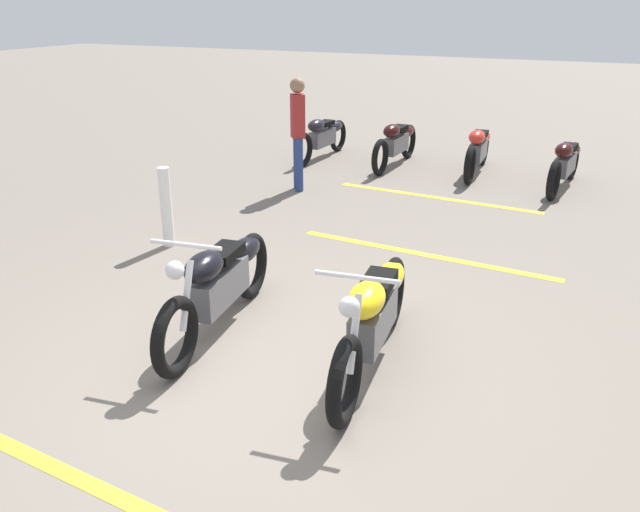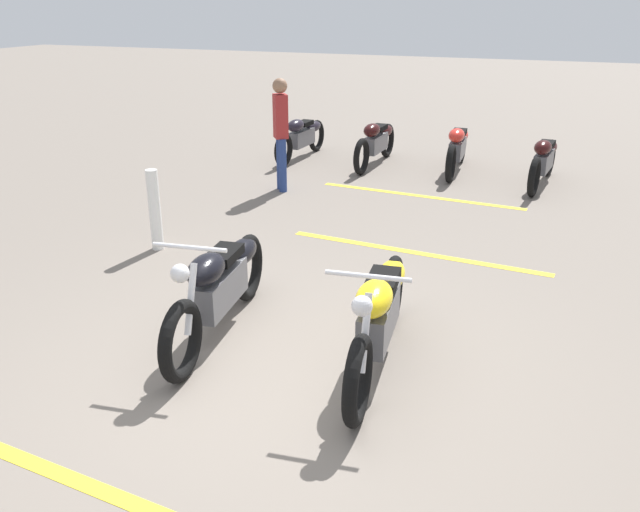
# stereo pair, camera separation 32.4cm
# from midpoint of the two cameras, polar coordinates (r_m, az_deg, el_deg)

# --- Properties ---
(ground_plane) EXTENTS (60.00, 60.00, 0.00)m
(ground_plane) POSITION_cam_midpoint_polar(r_m,az_deg,el_deg) (5.48, -5.85, -10.16)
(ground_plane) COLOR slate
(motorcycle_bright_foreground) EXTENTS (2.23, 0.64, 1.04)m
(motorcycle_bright_foreground) POSITION_cam_midpoint_polar(r_m,az_deg,el_deg) (5.41, 3.37, -4.93)
(motorcycle_bright_foreground) COLOR black
(motorcycle_bright_foreground) RESTS_ON ground
(motorcycle_dark_foreground) EXTENTS (2.22, 0.67, 1.04)m
(motorcycle_dark_foreground) POSITION_cam_midpoint_polar(r_m,az_deg,el_deg) (6.02, -10.13, -2.42)
(motorcycle_dark_foreground) COLOR black
(motorcycle_dark_foreground) RESTS_ON ground
(motorcycle_row_far_left) EXTENTS (2.05, 0.36, 0.77)m
(motorcycle_row_far_left) POSITION_cam_midpoint_polar(r_m,az_deg,el_deg) (11.27, 17.89, 7.92)
(motorcycle_row_far_left) COLOR black
(motorcycle_row_far_left) RESTS_ON ground
(motorcycle_row_left) EXTENTS (2.10, 0.32, 0.79)m
(motorcycle_row_left) POSITION_cam_midpoint_polar(r_m,az_deg,el_deg) (11.83, 10.95, 9.21)
(motorcycle_row_left) COLOR black
(motorcycle_row_left) RESTS_ON ground
(motorcycle_row_center) EXTENTS (2.09, 0.27, 0.79)m
(motorcycle_row_center) POSITION_cam_midpoint_polar(r_m,az_deg,el_deg) (12.11, 4.08, 9.80)
(motorcycle_row_center) COLOR black
(motorcycle_row_center) RESTS_ON ground
(motorcycle_row_right) EXTENTS (2.03, 0.29, 0.76)m
(motorcycle_row_right) POSITION_cam_midpoint_polar(r_m,az_deg,el_deg) (12.61, -2.30, 10.25)
(motorcycle_row_right) COLOR black
(motorcycle_row_right) RESTS_ON ground
(bystander_near_row) EXTENTS (0.31, 0.30, 1.72)m
(bystander_near_row) POSITION_cam_midpoint_polar(r_m,az_deg,el_deg) (10.34, -4.30, 10.80)
(bystander_near_row) COLOR navy
(bystander_near_row) RESTS_ON ground
(bollard_post) EXTENTS (0.14, 0.14, 0.98)m
(bollard_post) POSITION_cam_midpoint_polar(r_m,az_deg,el_deg) (8.18, -15.11, 3.82)
(bollard_post) COLOR white
(bollard_post) RESTS_ON ground
(parking_stripe_near) EXTENTS (0.38, 3.20, 0.01)m
(parking_stripe_near) POSITION_cam_midpoint_polar(r_m,az_deg,el_deg) (4.75, -22.20, -17.43)
(parking_stripe_near) COLOR yellow
(parking_stripe_near) RESTS_ON ground
(parking_stripe_mid) EXTENTS (0.38, 3.20, 0.01)m
(parking_stripe_mid) POSITION_cam_midpoint_polar(r_m,az_deg,el_deg) (7.98, 7.03, 0.29)
(parking_stripe_mid) COLOR yellow
(parking_stripe_mid) RESTS_ON ground
(parking_stripe_far) EXTENTS (0.38, 3.20, 0.01)m
(parking_stripe_far) POSITION_cam_midpoint_polar(r_m,az_deg,el_deg) (10.30, 7.70, 5.14)
(parking_stripe_far) COLOR yellow
(parking_stripe_far) RESTS_ON ground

